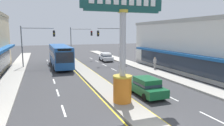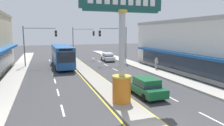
{
  "view_description": "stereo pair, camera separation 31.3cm",
  "coord_description": "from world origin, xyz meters",
  "px_view_note": "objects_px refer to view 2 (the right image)",
  "views": [
    {
      "loc": [
        -5.63,
        -8.55,
        5.24
      ],
      "look_at": [
        0.32,
        7.83,
        2.6
      ],
      "focal_mm": 32.3,
      "sensor_mm": 36.0,
      "label": 1
    },
    {
      "loc": [
        -5.34,
        -8.66,
        5.24
      ],
      "look_at": [
        0.32,
        7.83,
        2.6
      ],
      "focal_mm": 32.3,
      "sensor_mm": 36.0,
      "label": 2
    }
  ],
  "objects_px": {
    "sedan_near_right_lane": "(146,86)",
    "sedan_far_right_lane": "(108,57)",
    "district_sign": "(122,51)",
    "storefront_right": "(206,46)",
    "traffic_light_right_side": "(116,39)",
    "traffic_light_left_side": "(36,39)",
    "bus_near_left_lane": "(62,55)",
    "traffic_light_median_far": "(81,38)",
    "pedestrian_near_kerb": "(156,63)"
  },
  "relations": [
    {
      "from": "storefront_right",
      "to": "bus_near_left_lane",
      "type": "height_order",
      "value": "storefront_right"
    },
    {
      "from": "sedan_far_right_lane",
      "to": "district_sign",
      "type": "bearing_deg",
      "value": -105.15
    },
    {
      "from": "sedan_far_right_lane",
      "to": "pedestrian_near_kerb",
      "type": "height_order",
      "value": "pedestrian_near_kerb"
    },
    {
      "from": "traffic_light_left_side",
      "to": "bus_near_left_lane",
      "type": "height_order",
      "value": "traffic_light_left_side"
    },
    {
      "from": "storefront_right",
      "to": "traffic_light_median_far",
      "type": "xyz_separation_m",
      "value": [
        -13.08,
        17.73,
        0.73
      ]
    },
    {
      "from": "traffic_light_right_side",
      "to": "bus_near_left_lane",
      "type": "distance_m",
      "value": 9.16
    },
    {
      "from": "storefront_right",
      "to": "pedestrian_near_kerb",
      "type": "height_order",
      "value": "storefront_right"
    },
    {
      "from": "storefront_right",
      "to": "traffic_light_right_side",
      "type": "height_order",
      "value": "storefront_right"
    },
    {
      "from": "traffic_light_left_side",
      "to": "bus_near_left_lane",
      "type": "relative_size",
      "value": 0.55
    },
    {
      "from": "district_sign",
      "to": "traffic_light_median_far",
      "type": "bearing_deg",
      "value": 86.37
    },
    {
      "from": "sedan_near_right_lane",
      "to": "pedestrian_near_kerb",
      "type": "xyz_separation_m",
      "value": [
        6.82,
        9.61,
        0.33
      ]
    },
    {
      "from": "sedan_near_right_lane",
      "to": "bus_near_left_lane",
      "type": "relative_size",
      "value": 0.38
    },
    {
      "from": "pedestrian_near_kerb",
      "to": "sedan_far_right_lane",
      "type": "bearing_deg",
      "value": 107.6
    },
    {
      "from": "traffic_light_right_side",
      "to": "sedan_far_right_lane",
      "type": "xyz_separation_m",
      "value": [
        -0.29,
        3.77,
        -3.46
      ]
    },
    {
      "from": "sedan_near_right_lane",
      "to": "sedan_far_right_lane",
      "type": "relative_size",
      "value": 0.98
    },
    {
      "from": "storefront_right",
      "to": "sedan_near_right_lane",
      "type": "height_order",
      "value": "storefront_right"
    },
    {
      "from": "traffic_light_left_side",
      "to": "storefront_right",
      "type": "bearing_deg",
      "value": -29.34
    },
    {
      "from": "storefront_right",
      "to": "traffic_light_right_side",
      "type": "bearing_deg",
      "value": 128.16
    },
    {
      "from": "bus_near_left_lane",
      "to": "district_sign",
      "type": "bearing_deg",
      "value": -81.86
    },
    {
      "from": "storefront_right",
      "to": "traffic_light_median_far",
      "type": "distance_m",
      "value": 22.04
    },
    {
      "from": "district_sign",
      "to": "sedan_near_right_lane",
      "type": "distance_m",
      "value": 4.24
    },
    {
      "from": "traffic_light_median_far",
      "to": "sedan_near_right_lane",
      "type": "bearing_deg",
      "value": -87.52
    },
    {
      "from": "bus_near_left_lane",
      "to": "pedestrian_near_kerb",
      "type": "relative_size",
      "value": 6.78
    },
    {
      "from": "traffic_light_median_far",
      "to": "pedestrian_near_kerb",
      "type": "distance_m",
      "value": 16.61
    },
    {
      "from": "district_sign",
      "to": "traffic_light_right_side",
      "type": "distance_m",
      "value": 19.15
    },
    {
      "from": "traffic_light_left_side",
      "to": "pedestrian_near_kerb",
      "type": "relative_size",
      "value": 3.75
    },
    {
      "from": "traffic_light_left_side",
      "to": "bus_near_left_lane",
      "type": "xyz_separation_m",
      "value": [
        3.59,
        -0.7,
        -2.38
      ]
    },
    {
      "from": "traffic_light_median_far",
      "to": "bus_near_left_lane",
      "type": "height_order",
      "value": "traffic_light_median_far"
    },
    {
      "from": "sedan_far_right_lane",
      "to": "pedestrian_near_kerb",
      "type": "xyz_separation_m",
      "value": [
        3.52,
        -11.11,
        0.33
      ]
    },
    {
      "from": "storefront_right",
      "to": "sedan_far_right_lane",
      "type": "height_order",
      "value": "storefront_right"
    },
    {
      "from": "traffic_light_median_far",
      "to": "sedan_far_right_lane",
      "type": "bearing_deg",
      "value": -36.37
    },
    {
      "from": "traffic_light_median_far",
      "to": "sedan_near_right_lane",
      "type": "height_order",
      "value": "traffic_light_median_far"
    },
    {
      "from": "traffic_light_right_side",
      "to": "pedestrian_near_kerb",
      "type": "bearing_deg",
      "value": -66.22
    },
    {
      "from": "district_sign",
      "to": "traffic_light_left_side",
      "type": "height_order",
      "value": "district_sign"
    },
    {
      "from": "traffic_light_left_side",
      "to": "traffic_light_median_far",
      "type": "xyz_separation_m",
      "value": [
        7.8,
        5.99,
        -0.05
      ]
    },
    {
      "from": "storefront_right",
      "to": "traffic_light_right_side",
      "type": "distance_m",
      "value": 13.71
    },
    {
      "from": "district_sign",
      "to": "traffic_light_right_side",
      "type": "bearing_deg",
      "value": 71.06
    },
    {
      "from": "storefront_right",
      "to": "traffic_light_right_side",
      "type": "relative_size",
      "value": 3.97
    },
    {
      "from": "bus_near_left_lane",
      "to": "pedestrian_near_kerb",
      "type": "height_order",
      "value": "bus_near_left_lane"
    },
    {
      "from": "sedan_far_right_lane",
      "to": "pedestrian_near_kerb",
      "type": "relative_size",
      "value": 2.66
    },
    {
      "from": "traffic_light_left_side",
      "to": "traffic_light_median_far",
      "type": "relative_size",
      "value": 1.0
    },
    {
      "from": "traffic_light_median_far",
      "to": "bus_near_left_lane",
      "type": "relative_size",
      "value": 0.55
    },
    {
      "from": "sedan_far_right_lane",
      "to": "sedan_near_right_lane",
      "type": "bearing_deg",
      "value": -99.04
    },
    {
      "from": "traffic_light_left_side",
      "to": "sedan_far_right_lane",
      "type": "height_order",
      "value": "traffic_light_left_side"
    },
    {
      "from": "storefront_right",
      "to": "sedan_near_right_lane",
      "type": "distance_m",
      "value": 13.8
    },
    {
      "from": "district_sign",
      "to": "sedan_near_right_lane",
      "type": "relative_size",
      "value": 1.9
    },
    {
      "from": "sedan_far_right_lane",
      "to": "bus_near_left_lane",
      "type": "distance_m",
      "value": 9.3
    },
    {
      "from": "sedan_near_right_lane",
      "to": "sedan_far_right_lane",
      "type": "xyz_separation_m",
      "value": [
        3.3,
        20.73,
        0.0
      ]
    },
    {
      "from": "sedan_far_right_lane",
      "to": "bus_near_left_lane",
      "type": "height_order",
      "value": "bus_near_left_lane"
    },
    {
      "from": "pedestrian_near_kerb",
      "to": "bus_near_left_lane",
      "type": "bearing_deg",
      "value": 147.75
    }
  ]
}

